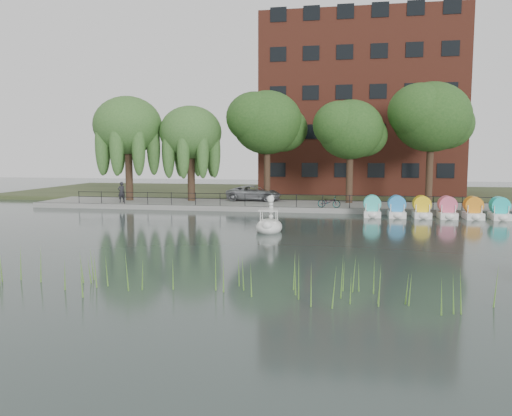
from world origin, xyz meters
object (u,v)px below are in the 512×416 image
(pedestrian, at_px, (121,191))
(bicycle, at_px, (329,201))
(minivan, at_px, (254,192))
(swan_boat, at_px, (269,224))

(pedestrian, bearing_deg, bicycle, 125.97)
(minivan, relative_size, swan_boat, 2.17)
(bicycle, bearing_deg, swan_boat, 168.29)
(minivan, bearing_deg, bicycle, -122.55)
(swan_boat, bearing_deg, minivan, 101.27)
(minivan, height_order, swan_boat, swan_boat)
(swan_boat, bearing_deg, bicycle, 69.84)
(bicycle, relative_size, swan_boat, 0.69)
(bicycle, bearing_deg, pedestrian, 92.52)
(minivan, height_order, bicycle, minivan)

